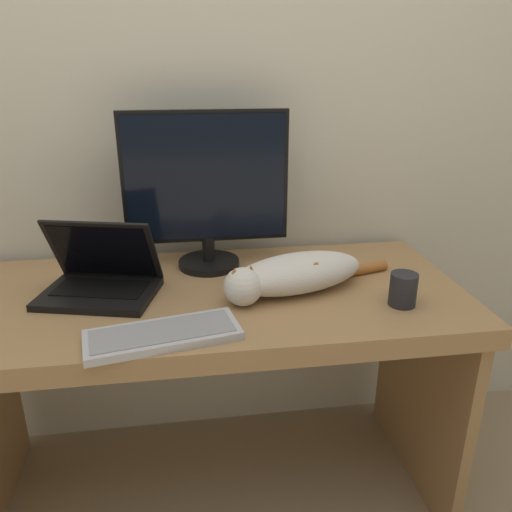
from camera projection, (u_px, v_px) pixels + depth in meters
name	position (u px, v px, depth m)	size (l,w,h in m)	color
wall_back	(195.00, 87.00, 1.61)	(6.40, 0.06, 2.60)	beige
desk	(210.00, 338.00, 1.51)	(1.49, 0.67, 0.75)	#A37A4C
monitor	(206.00, 190.00, 1.54)	(0.51, 0.20, 0.49)	black
laptop	(101.00, 280.00, 1.42)	(0.36, 0.30, 0.22)	black
external_keyboard	(163.00, 335.00, 1.20)	(0.39, 0.21, 0.02)	#BCBCC1
cat	(293.00, 273.00, 1.43)	(0.54, 0.26, 0.11)	silver
coffee_mug	(403.00, 289.00, 1.35)	(0.07, 0.07, 0.09)	#232328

